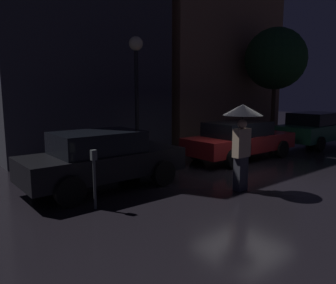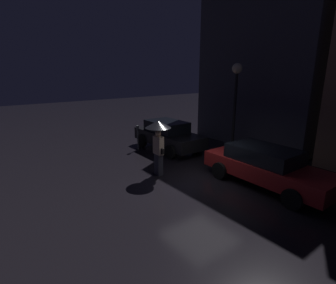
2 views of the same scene
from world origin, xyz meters
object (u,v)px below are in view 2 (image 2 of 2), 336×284
(parked_car_red, at_px, (266,166))
(parking_meter, at_px, (138,135))
(parked_car_black, at_px, (168,135))
(street_lamp_near, at_px, (236,87))
(pedestrian_with_umbrella, at_px, (158,134))

(parked_car_red, height_order, parking_meter, parked_car_red)
(parked_car_black, bearing_deg, street_lamp_near, 40.23)
(parked_car_black, xyz_separation_m, pedestrian_with_umbrella, (2.62, -2.45, 0.88))
(parked_car_red, xyz_separation_m, pedestrian_with_umbrella, (-3.14, -2.51, 0.92))
(parking_meter, distance_m, street_lamp_near, 5.46)
(parked_car_black, height_order, parked_car_red, parked_car_black)
(parked_car_black, height_order, parking_meter, parked_car_black)
(parked_car_red, bearing_deg, parking_meter, -167.44)
(pedestrian_with_umbrella, bearing_deg, parking_meter, 163.63)
(parked_car_red, bearing_deg, street_lamp_near, 148.26)
(parked_car_black, distance_m, street_lamp_near, 4.14)
(parking_meter, bearing_deg, pedestrian_with_umbrella, -17.80)
(pedestrian_with_umbrella, xyz_separation_m, street_lamp_near, (-0.08, 4.57, 1.61))
(parked_car_black, relative_size, street_lamp_near, 0.96)
(parked_car_black, xyz_separation_m, parked_car_red, (5.76, 0.06, -0.04))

